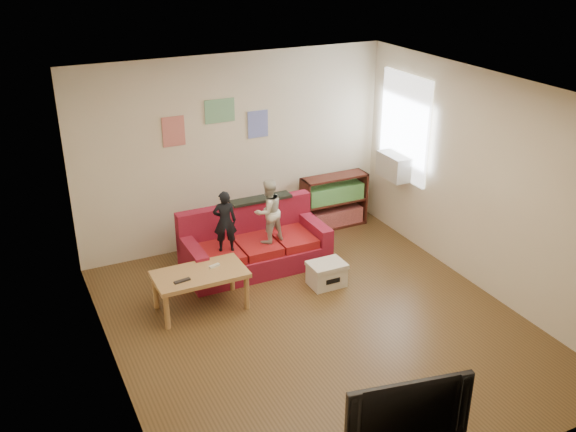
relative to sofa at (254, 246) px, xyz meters
name	(u,v)px	position (x,y,z in m)	size (l,w,h in m)	color
room_shell	(321,218)	(0.10, -1.65, 1.07)	(4.52, 5.02, 2.72)	brown
sofa	(254,246)	(0.00, 0.00, 0.00)	(1.91, 0.88, 0.84)	maroon
child_a	(225,221)	(-0.45, -0.17, 0.53)	(0.30, 0.19, 0.81)	black
child_b	(268,211)	(0.15, -0.17, 0.55)	(0.42, 0.33, 0.86)	beige
coffee_table	(200,277)	(-0.99, -0.73, 0.14)	(1.08, 0.60, 0.49)	tan
remote	(182,281)	(-1.24, -0.85, 0.22)	(0.19, 0.05, 0.02)	black
game_controller	(214,266)	(-0.79, -0.68, 0.22)	(0.14, 0.04, 0.03)	silver
bookshelf	(334,204)	(1.58, 0.62, 0.08)	(1.02, 0.31, 0.82)	#461D14
window	(404,127)	(2.32, 0.00, 1.36)	(0.04, 1.08, 1.48)	white
ac_unit	(395,166)	(2.20, 0.00, 0.80)	(0.28, 0.55, 0.35)	#B7B2A3
artwork_left	(174,131)	(-0.75, 0.83, 1.47)	(0.30, 0.01, 0.40)	#D87266
artwork_center	(220,111)	(-0.10, 0.83, 1.67)	(0.42, 0.01, 0.32)	#72B27F
artwork_right	(258,124)	(0.45, 0.83, 1.42)	(0.30, 0.01, 0.38)	#727FCC
file_box	(327,274)	(0.62, -0.90, -0.12)	(0.46, 0.35, 0.32)	silver
television	(403,405)	(-0.36, -3.90, 0.45)	(1.04, 0.14, 0.60)	black
tissue	(315,257)	(0.81, -0.24, -0.24)	(0.09, 0.09, 0.09)	silver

